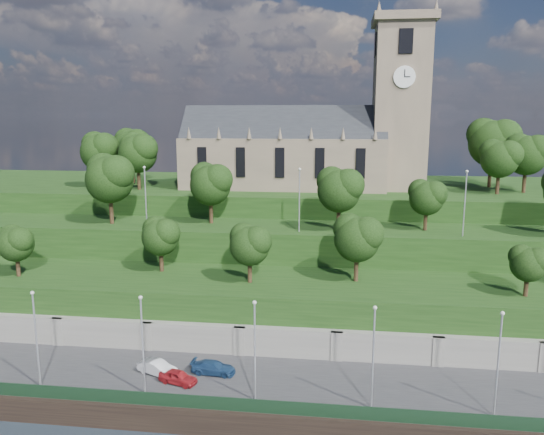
# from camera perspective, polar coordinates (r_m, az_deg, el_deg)

# --- Properties ---
(promenade) EXTENTS (160.00, 12.00, 2.00)m
(promenade) POSITION_cam_1_polar(r_m,az_deg,el_deg) (52.29, 1.09, -18.24)
(promenade) COLOR #2D2D30
(promenade) RESTS_ON ground
(quay_wall) EXTENTS (160.00, 0.50, 2.20)m
(quay_wall) POSITION_cam_1_polar(r_m,az_deg,el_deg) (47.08, 0.25, -21.70)
(quay_wall) COLOR black
(quay_wall) RESTS_ON ground
(fence) EXTENTS (160.00, 0.10, 1.20)m
(fence) POSITION_cam_1_polar(r_m,az_deg,el_deg) (46.84, 0.36, -19.73)
(fence) COLOR black
(fence) RESTS_ON promenade
(retaining_wall) EXTENTS (160.00, 2.10, 5.00)m
(retaining_wall) POSITION_cam_1_polar(r_m,az_deg,el_deg) (56.91, 1.75, -14.00)
(retaining_wall) COLOR slate
(retaining_wall) RESTS_ON ground
(embankment_lower) EXTENTS (160.00, 12.00, 8.00)m
(embankment_lower) POSITION_cam_1_polar(r_m,az_deg,el_deg) (61.84, 2.29, -10.40)
(embankment_lower) COLOR #183411
(embankment_lower) RESTS_ON ground
(embankment_upper) EXTENTS (160.00, 10.00, 12.00)m
(embankment_upper) POSITION_cam_1_polar(r_m,az_deg,el_deg) (71.57, 3.06, -5.72)
(embankment_upper) COLOR #183411
(embankment_upper) RESTS_ON ground
(hilltop) EXTENTS (160.00, 32.00, 15.00)m
(hilltop) POSITION_cam_1_polar(r_m,az_deg,el_deg) (91.53, 4.01, -1.07)
(hilltop) COLOR #183411
(hilltop) RESTS_ON ground
(church) EXTENTS (38.60, 12.35, 27.60)m
(church) POSITION_cam_1_polar(r_m,az_deg,el_deg) (85.59, 4.53, 8.24)
(church) COLOR #6B5C4B
(church) RESTS_ON hilltop
(trees_lower) EXTENTS (70.44, 8.45, 7.68)m
(trees_lower) POSITION_cam_1_polar(r_m,az_deg,el_deg) (59.46, 5.58, -2.57)
(trees_lower) COLOR black
(trees_lower) RESTS_ON embankment_lower
(trees_upper) EXTENTS (64.61, 8.67, 9.54)m
(trees_upper) POSITION_cam_1_polar(r_m,az_deg,el_deg) (68.24, 2.78, 3.62)
(trees_upper) COLOR black
(trees_upper) RESTS_ON embankment_upper
(trees_hilltop) EXTENTS (72.64, 16.70, 11.12)m
(trees_hilltop) POSITION_cam_1_polar(r_m,az_deg,el_deg) (84.89, 5.42, 7.50)
(trees_hilltop) COLOR black
(trees_hilltop) RESTS_ON hilltop
(lamp_posts_promenade) EXTENTS (60.36, 0.36, 9.17)m
(lamp_posts_promenade) POSITION_cam_1_polar(r_m,az_deg,el_deg) (46.62, -1.87, -13.49)
(lamp_posts_promenade) COLOR #B2B2B7
(lamp_posts_promenade) RESTS_ON promenade
(lamp_posts_upper) EXTENTS (40.36, 0.36, 8.10)m
(lamp_posts_upper) POSITION_cam_1_polar(r_m,az_deg,el_deg) (66.32, 2.96, 2.40)
(lamp_posts_upper) COLOR #B2B2B7
(lamp_posts_upper) RESTS_ON embankment_upper
(car_left) EXTENTS (3.98, 2.48, 1.26)m
(car_left) POSITION_cam_1_polar(r_m,az_deg,el_deg) (52.05, -10.08, -16.52)
(car_left) COLOR maroon
(car_left) RESTS_ON promenade
(car_middle) EXTENTS (4.29, 2.81, 1.34)m
(car_middle) POSITION_cam_1_polar(r_m,az_deg,el_deg) (54.00, -12.22, -15.51)
(car_middle) COLOR #B1B2B6
(car_middle) RESTS_ON promenade
(car_right) EXTENTS (4.40, 2.06, 1.24)m
(car_right) POSITION_cam_1_polar(r_m,az_deg,el_deg) (53.29, -6.32, -15.74)
(car_right) COLOR navy
(car_right) RESTS_ON promenade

